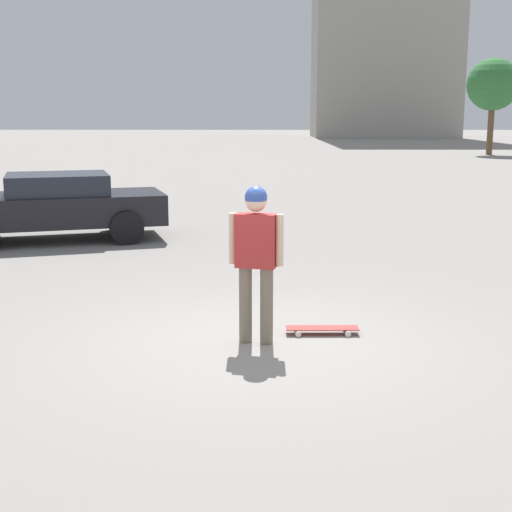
{
  "coord_description": "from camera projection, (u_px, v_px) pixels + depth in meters",
  "views": [
    {
      "loc": [
        0.07,
        -7.7,
        2.54
      ],
      "look_at": [
        0.0,
        0.0,
        1.0
      ],
      "focal_mm": 50.0,
      "sensor_mm": 36.0,
      "label": 1
    }
  ],
  "objects": [
    {
      "name": "person",
      "position": [
        256.0,
        250.0,
        7.84
      ],
      "size": [
        0.6,
        0.29,
        1.77
      ],
      "rotation": [
        0.0,
        0.0,
        -0.22
      ],
      "color": "#7A6B56",
      "rests_on": "ground_plane"
    },
    {
      "name": "car_parked_near",
      "position": [
        54.0,
        205.0,
        14.44
      ],
      "size": [
        4.75,
        3.06,
        1.35
      ],
      "rotation": [
        0.0,
        0.0,
        -2.84
      ],
      "color": "black",
      "rests_on": "ground_plane"
    },
    {
      "name": "tree_distant",
      "position": [
        493.0,
        85.0,
        44.24
      ],
      "size": [
        3.23,
        3.23,
        5.96
      ],
      "color": "brown",
      "rests_on": "ground_plane"
    },
    {
      "name": "skateboard",
      "position": [
        322.0,
        329.0,
        8.34
      ],
      "size": [
        0.85,
        0.27,
        0.08
      ],
      "rotation": [
        0.0,
        0.0,
        -3.12
      ],
      "color": "#A5332D",
      "rests_on": "ground_plane"
    },
    {
      "name": "ground_plane",
      "position": [
        256.0,
        342.0,
        8.05
      ],
      "size": [
        220.0,
        220.0,
        0.0
      ],
      "primitive_type": "plane",
      "color": "gray"
    }
  ]
}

